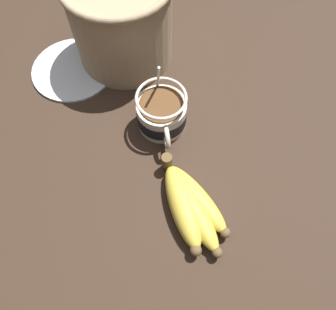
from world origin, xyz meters
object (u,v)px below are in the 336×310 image
object	(u,v)px
coffee_mug	(162,114)
woven_basket	(122,20)
small_plate	(73,69)
banana_bunch	(189,204)

from	to	relation	value
coffee_mug	woven_basket	bearing A→B (deg)	-165.97
coffee_mug	woven_basket	size ratio (longest dim) A/B	0.68
coffee_mug	small_plate	bearing A→B (deg)	-135.04
coffee_mug	woven_basket	xyz separation A→B (cm)	(-19.95, -4.99, 6.20)
woven_basket	small_plate	bearing A→B (deg)	-78.16
banana_bunch	woven_basket	distance (cm)	39.80
banana_bunch	small_plate	distance (cm)	40.71
woven_basket	small_plate	size ratio (longest dim) A/B	1.19
coffee_mug	small_plate	distance (cm)	24.75
coffee_mug	banana_bunch	size ratio (longest dim) A/B	0.77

